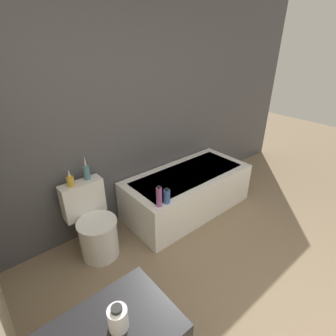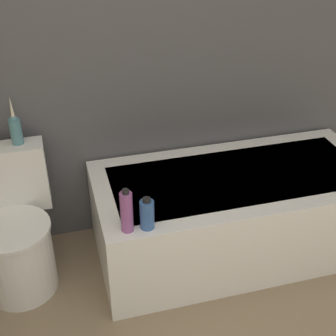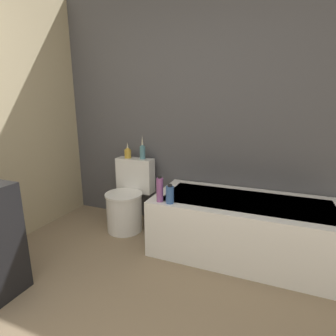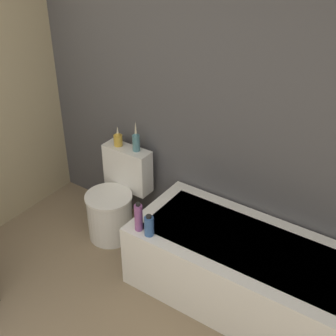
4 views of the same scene
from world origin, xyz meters
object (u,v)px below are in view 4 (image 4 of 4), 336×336
object	(u,v)px
bathtub	(242,270)
toilet	(115,202)
vase_gold	(118,139)
vase_silver	(136,141)
shampoo_bottle_tall	(139,217)
shampoo_bottle_short	(149,226)

from	to	relation	value
bathtub	toilet	distance (m)	1.28
toilet	vase_gold	world-z (taller)	vase_gold
vase_silver	shampoo_bottle_tall	bearing A→B (deg)	-51.43
vase_gold	shampoo_bottle_tall	bearing A→B (deg)	-41.30
toilet	shampoo_bottle_tall	bearing A→B (deg)	-34.23
shampoo_bottle_tall	shampoo_bottle_short	world-z (taller)	shampoo_bottle_tall
bathtub	shampoo_bottle_tall	world-z (taller)	shampoo_bottle_tall
bathtub	shampoo_bottle_tall	bearing A→B (deg)	-156.41
shampoo_bottle_tall	shampoo_bottle_short	distance (m)	0.10
bathtub	toilet	bearing A→B (deg)	176.61
bathtub	toilet	xyz separation A→B (m)	(-1.28, 0.08, 0.05)
toilet	vase_gold	distance (m)	0.55
vase_gold	vase_silver	distance (m)	0.19
bathtub	shampoo_bottle_short	bearing A→B (deg)	-152.77
vase_silver	shampoo_bottle_tall	xyz separation A→B (m)	(0.48, -0.60, -0.21)
bathtub	vase_silver	bearing A→B (deg)	166.45
bathtub	shampoo_bottle_tall	distance (m)	0.86
shampoo_bottle_tall	toilet	bearing A→B (deg)	145.77
vase_gold	toilet	bearing A→B (deg)	-64.56
toilet	vase_gold	size ratio (longest dim) A/B	4.19
shampoo_bottle_short	bathtub	bearing A→B (deg)	27.23
toilet	vase_gold	bearing A→B (deg)	115.44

